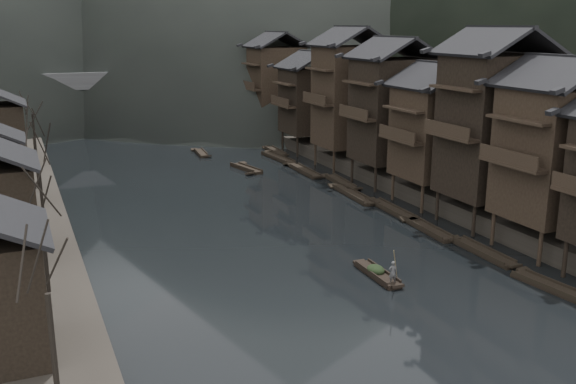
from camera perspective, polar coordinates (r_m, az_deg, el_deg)
water at (r=42.64m, az=4.12°, el=-7.79°), size 300.00×300.00×0.00m
right_bank at (r=93.21m, az=12.02°, el=4.91°), size 40.00×200.00×1.80m
stilt_houses at (r=65.45m, az=9.92°, el=8.26°), size 9.00×67.60×16.36m
bare_trees at (r=53.91m, az=-21.51°, el=3.07°), size 3.53×60.27×7.07m
moored_sampans at (r=68.20m, az=3.80°, el=1.06°), size 3.17×66.96×0.47m
midriver_boats at (r=84.52m, az=-9.25°, el=3.57°), size 13.19×34.75×0.45m
stone_bridge at (r=109.00m, az=-13.67°, el=8.45°), size 40.00×6.00×9.00m
hero_sampan at (r=43.34m, az=7.95°, el=-7.23°), size 1.17×5.07×0.44m
cargo_heap at (r=43.31m, az=7.81°, el=-6.43°), size 1.11×1.46×0.67m
boatman at (r=41.61m, az=9.31°, el=-6.76°), size 0.60×0.43×1.53m
bamboo_pole at (r=40.91m, az=9.68°, el=-3.63°), size 1.81×2.11×3.20m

